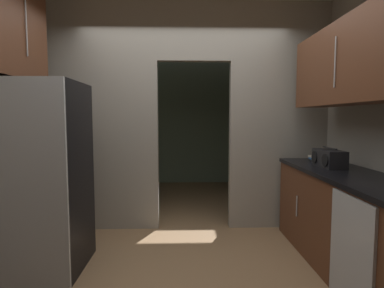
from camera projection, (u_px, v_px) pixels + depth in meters
ground at (186, 280)px, 2.73m from camera, size 20.00×20.00×0.00m
kitchen_partition at (182, 111)px, 3.95m from camera, size 3.59×0.12×2.82m
adjoining_room_shell at (184, 117)px, 5.93m from camera, size 3.59×2.91×2.82m
refrigerator at (35, 177)px, 2.87m from camera, size 0.85×0.79×1.72m
lower_cabinet_run at (349, 223)px, 2.86m from camera, size 0.63×2.14×0.91m
dishwasher at (351, 255)px, 2.26m from camera, size 0.02×0.56×0.85m
upper_cabinet_counterside at (356, 62)px, 2.74m from camera, size 0.36×1.93×0.73m
upper_cabinet_fridgeside at (6, 21)px, 2.85m from camera, size 0.36×0.93×1.05m
boombox at (329, 158)px, 3.18m from camera, size 0.20×0.41×0.20m
book_stack at (315, 159)px, 3.57m from camera, size 0.13×0.16×0.07m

